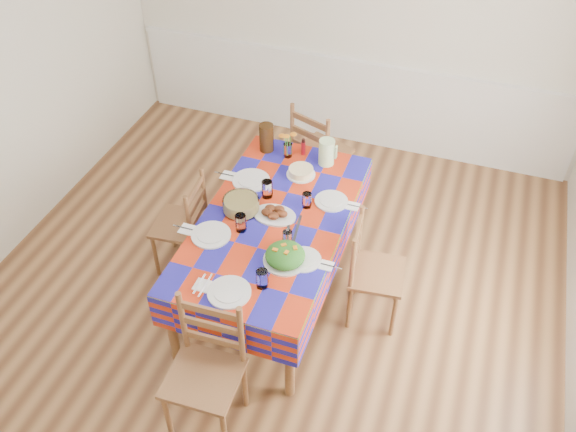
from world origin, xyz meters
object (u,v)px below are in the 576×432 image
object	(u,v)px
meat_platter	(274,213)
chair_left	(184,225)
tea_pitcher	(266,138)
chair_far	(319,154)
green_pitcher	(327,152)
dining_table	(273,227)
chair_near	(206,372)
chair_right	(372,272)

from	to	relation	value
meat_platter	chair_left	xyz separation A→B (m)	(-0.76, -0.03, -0.32)
tea_pitcher	chair_far	size ratio (longest dim) A/B	0.24
green_pitcher	chair_left	world-z (taller)	green_pitcher
chair_far	chair_left	size ratio (longest dim) A/B	1.11
green_pitcher	chair_left	distance (m)	1.27
dining_table	chair_left	bearing A→B (deg)	179.69
green_pitcher	chair_far	bearing A→B (deg)	113.42
tea_pitcher	chair_near	bearing A→B (deg)	-80.11
green_pitcher	chair_far	size ratio (longest dim) A/B	0.22
chair_near	meat_platter	bearing A→B (deg)	87.86
green_pitcher	chair_near	distance (m)	2.01
chair_left	chair_near	bearing A→B (deg)	26.67
green_pitcher	chair_right	bearing A→B (deg)	-52.64
meat_platter	green_pitcher	size ratio (longest dim) A/B	1.47
meat_platter	tea_pitcher	distance (m)	0.83
green_pitcher	chair_far	distance (m)	0.59
chair_far	chair_left	xyz separation A→B (m)	(-0.74, -1.20, -0.05)
meat_platter	chair_left	size ratio (longest dim) A/B	0.36
chair_near	chair_far	size ratio (longest dim) A/B	1.00
green_pitcher	tea_pitcher	size ratio (longest dim) A/B	0.92
dining_table	chair_right	distance (m)	0.79
chair_far	dining_table	bearing A→B (deg)	111.47
meat_platter	chair_near	bearing A→B (deg)	-89.98
meat_platter	tea_pitcher	size ratio (longest dim) A/B	1.35
meat_platter	tea_pitcher	world-z (taller)	tea_pitcher
green_pitcher	meat_platter	bearing A→B (deg)	-103.17
dining_table	tea_pitcher	distance (m)	0.88
tea_pitcher	chair_right	size ratio (longest dim) A/B	0.26
green_pitcher	tea_pitcher	bearing A→B (deg)	178.28
chair_left	meat_platter	bearing A→B (deg)	86.45
meat_platter	chair_far	size ratio (longest dim) A/B	0.32
dining_table	chair_right	world-z (taller)	chair_right
tea_pitcher	chair_right	xyz separation A→B (m)	(1.11, -0.79, -0.41)
dining_table	green_pitcher	bearing A→B (deg)	77.51
green_pitcher	chair_right	distance (m)	1.05
tea_pitcher	chair_near	world-z (taller)	chair_near
meat_platter	chair_far	distance (m)	1.20
chair_near	chair_far	world-z (taller)	chair_near
chair_near	chair_right	world-z (taller)	chair_near
green_pitcher	chair_left	size ratio (longest dim) A/B	0.24
chair_near	chair_far	distance (m)	2.40
tea_pitcher	chair_left	xyz separation A→B (m)	(-0.41, -0.78, -0.42)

